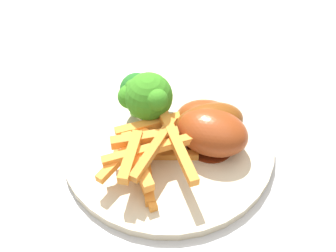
% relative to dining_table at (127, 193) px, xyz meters
% --- Properties ---
extents(dining_table, '(1.13, 0.82, 0.71)m').
position_rel_dining_table_xyz_m(dining_table, '(0.00, 0.00, 0.00)').
color(dining_table, '#B7B7BC').
rests_on(dining_table, ground_plane).
extents(dinner_plate, '(0.25, 0.25, 0.01)m').
position_rel_dining_table_xyz_m(dinner_plate, '(0.00, -0.06, 0.10)').
color(dinner_plate, beige).
rests_on(dinner_plate, dining_table).
extents(broccoli_floret_front, '(0.04, 0.04, 0.06)m').
position_rel_dining_table_xyz_m(broccoli_floret_front, '(0.05, -0.02, 0.14)').
color(broccoli_floret_front, '#7ABA4C').
rests_on(broccoli_floret_front, dinner_plate).
extents(broccoli_floret_middle, '(0.06, 0.06, 0.07)m').
position_rel_dining_table_xyz_m(broccoli_floret_middle, '(0.02, -0.03, 0.15)').
color(broccoli_floret_middle, '#8EA656').
rests_on(broccoli_floret_middle, dinner_plate).
extents(carrot_fries_pile, '(0.11, 0.11, 0.04)m').
position_rel_dining_table_xyz_m(carrot_fries_pile, '(-0.04, -0.03, 0.13)').
color(carrot_fries_pile, orange).
rests_on(carrot_fries_pile, dinner_plate).
extents(chicken_drumstick_near, '(0.06, 0.14, 0.04)m').
position_rel_dining_table_xyz_m(chicken_drumstick_near, '(-0.00, -0.10, 0.13)').
color(chicken_drumstick_near, '#54230A').
rests_on(chicken_drumstick_near, dinner_plate).
extents(chicken_drumstick_far, '(0.07, 0.12, 0.04)m').
position_rel_dining_table_xyz_m(chicken_drumstick_far, '(0.01, -0.10, 0.13)').
color(chicken_drumstick_far, '#5E210C').
rests_on(chicken_drumstick_far, dinner_plate).
extents(chicken_drumstick_extra, '(0.09, 0.13, 0.05)m').
position_rel_dining_table_xyz_m(chicken_drumstick_extra, '(-0.01, -0.10, 0.13)').
color(chicken_drumstick_extra, '#63210D').
rests_on(chicken_drumstick_extra, dinner_plate).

